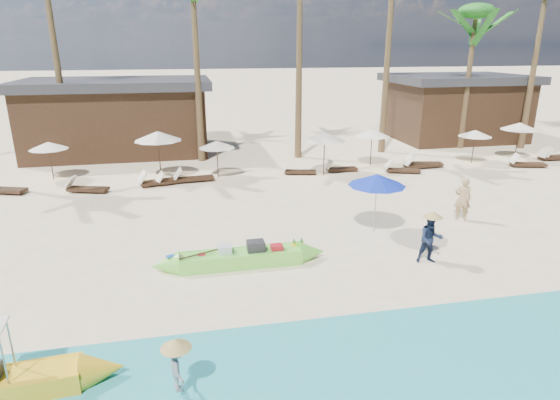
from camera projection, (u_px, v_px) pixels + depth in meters
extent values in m
plane|color=#F8E0B7|center=(339.00, 267.00, 13.71)|extent=(240.00, 240.00, 0.00)
cube|color=tan|center=(421.00, 381.00, 9.06)|extent=(240.00, 4.50, 0.01)
cube|color=#6AD641|center=(241.00, 259.00, 13.77)|extent=(3.59, 0.78, 0.43)
cube|color=white|center=(241.00, 258.00, 13.76)|extent=(3.09, 0.57, 0.19)
cube|color=#262628|center=(256.00, 247.00, 13.76)|extent=(0.51, 0.40, 0.40)
cube|color=silver|center=(225.00, 251.00, 13.65)|extent=(0.40, 0.34, 0.32)
cube|color=#AE171F|center=(277.00, 249.00, 13.85)|extent=(0.34, 0.29, 0.25)
cylinder|color=#AE171F|center=(202.00, 256.00, 13.54)|extent=(0.25, 0.25, 0.10)
cylinder|color=#262628|center=(192.00, 259.00, 13.39)|extent=(0.23, 0.23, 0.09)
sphere|color=tan|center=(180.00, 257.00, 13.35)|extent=(0.20, 0.20, 0.20)
cylinder|color=yellow|center=(294.00, 246.00, 14.11)|extent=(0.16, 0.16, 0.20)
cylinder|color=yellow|center=(301.00, 245.00, 14.15)|extent=(0.16, 0.16, 0.20)
imported|color=tan|center=(463.00, 199.00, 17.16)|extent=(0.70, 0.58, 1.64)
imported|color=#141E37|center=(431.00, 239.00, 13.80)|extent=(0.82, 0.69, 1.50)
imported|color=gray|center=(178.00, 367.00, 8.45)|extent=(0.48, 0.68, 0.95)
cylinder|color=#99999E|center=(375.00, 205.00, 15.96)|extent=(0.04, 0.04, 2.03)
cone|color=#122AAA|center=(377.00, 180.00, 15.68)|extent=(1.94, 1.94, 0.40)
cylinder|color=#322114|center=(51.00, 161.00, 22.40)|extent=(0.04, 0.04, 1.79)
cone|color=#EFE4CA|center=(48.00, 146.00, 22.15)|extent=(1.79, 1.79, 0.36)
cube|color=#322114|center=(5.00, 190.00, 20.45)|extent=(1.94, 1.18, 0.13)
cube|color=#322114|center=(88.00, 189.00, 20.62)|extent=(1.85, 1.06, 0.12)
cube|color=#EFE4CA|center=(70.00, 182.00, 20.59)|extent=(0.54, 0.66, 0.51)
cylinder|color=#322114|center=(159.00, 156.00, 22.48)|extent=(0.06, 0.06, 2.25)
cone|color=#EFE4CA|center=(158.00, 136.00, 22.17)|extent=(2.25, 2.25, 0.45)
cube|color=#322114|center=(161.00, 181.00, 21.73)|extent=(1.96, 1.13, 0.13)
cube|color=#EFE4CA|center=(142.00, 177.00, 21.25)|extent=(0.58, 0.70, 0.54)
cube|color=#322114|center=(176.00, 181.00, 21.94)|extent=(1.68, 0.98, 0.11)
cube|color=#EFE4CA|center=(160.00, 177.00, 21.53)|extent=(0.50, 0.60, 0.47)
cylinder|color=#322114|center=(217.00, 160.00, 22.75)|extent=(0.04, 0.04, 1.77)
cone|color=#EFE4CA|center=(217.00, 144.00, 22.51)|extent=(1.77, 1.77, 0.35)
cube|color=#322114|center=(195.00, 178.00, 22.23)|extent=(1.82, 0.72, 0.13)
cube|color=#EFE4CA|center=(178.00, 173.00, 21.92)|extent=(0.45, 0.61, 0.52)
cylinder|color=#322114|center=(324.00, 155.00, 23.07)|extent=(0.05, 0.05, 2.10)
cone|color=#EFE4CA|center=(325.00, 136.00, 22.79)|extent=(2.10, 2.10, 0.42)
cube|color=#322114|center=(300.00, 172.00, 23.51)|extent=(1.65, 0.85, 0.11)
cube|color=#EFE4CA|center=(286.00, 166.00, 23.44)|extent=(0.46, 0.58, 0.46)
cube|color=#322114|center=(342.00, 169.00, 24.01)|extent=(1.58, 0.52, 0.11)
cube|color=#EFE4CA|center=(329.00, 164.00, 23.79)|extent=(0.36, 0.51, 0.46)
cylinder|color=#322114|center=(371.00, 148.00, 25.06)|extent=(0.05, 0.05, 1.90)
cone|color=#EFE4CA|center=(372.00, 133.00, 24.80)|extent=(1.90, 1.90, 0.38)
cube|color=#322114|center=(403.00, 170.00, 23.75)|extent=(1.76, 1.02, 0.12)
cube|color=#EFE4CA|center=(389.00, 164.00, 23.73)|extent=(0.52, 0.63, 0.49)
cube|color=#322114|center=(421.00, 165.00, 24.65)|extent=(1.80, 0.65, 0.13)
cube|color=#EFE4CA|center=(408.00, 160.00, 24.37)|extent=(0.42, 0.59, 0.52)
cylinder|color=#322114|center=(473.00, 147.00, 25.51)|extent=(0.04, 0.04, 1.78)
cone|color=#EFE4CA|center=(475.00, 133.00, 25.27)|extent=(1.78, 1.78, 0.36)
cube|color=#322114|center=(424.00, 164.00, 24.95)|extent=(1.96, 0.96, 0.13)
cube|color=#EFE4CA|center=(409.00, 158.00, 24.84)|extent=(0.53, 0.68, 0.55)
cylinder|color=#322114|center=(517.00, 142.00, 26.35)|extent=(0.05, 0.05, 2.03)
cone|color=#EFE4CA|center=(520.00, 126.00, 26.07)|extent=(2.03, 2.03, 0.41)
cube|color=#322114|center=(528.00, 164.00, 24.89)|extent=(1.84, 1.00, 0.12)
cube|color=#EFE4CA|center=(514.00, 158.00, 24.84)|extent=(0.53, 0.65, 0.51)
cube|color=#322114|center=(553.00, 157.00, 26.49)|extent=(1.74, 0.75, 0.12)
cube|color=#EFE4CA|center=(543.00, 153.00, 26.17)|extent=(0.44, 0.59, 0.49)
cube|color=#322114|center=(559.00, 157.00, 26.47)|extent=(1.88, 0.63, 0.13)
cube|color=#EFE4CA|center=(547.00, 152.00, 26.21)|extent=(0.43, 0.61, 0.55)
cone|color=brown|center=(56.00, 60.00, 24.03)|extent=(0.40, 0.40, 10.89)
cone|color=brown|center=(197.00, 68.00, 24.75)|extent=(0.40, 0.40, 10.08)
cone|color=brown|center=(299.00, 56.00, 25.37)|extent=(0.40, 0.40, 11.26)
cone|color=brown|center=(389.00, 38.00, 26.42)|extent=(0.40, 0.40, 13.16)
cone|color=brown|center=(468.00, 82.00, 28.37)|extent=(0.40, 0.40, 8.07)
ellipsoid|color=#186118|center=(477.00, 11.00, 27.10)|extent=(2.08, 2.08, 0.88)
cone|color=brown|center=(535.00, 60.00, 27.89)|extent=(0.40, 0.40, 10.64)
cube|color=#322114|center=(119.00, 121.00, 27.86)|extent=(10.00, 6.00, 3.80)
cube|color=#2D2D33|center=(115.00, 84.00, 27.19)|extent=(10.80, 6.60, 0.50)
cube|color=#322114|center=(454.00, 111.00, 32.04)|extent=(8.00, 6.00, 3.80)
cube|color=#2D2D33|center=(458.00, 79.00, 31.36)|extent=(8.80, 6.60, 0.50)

